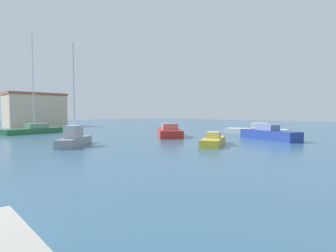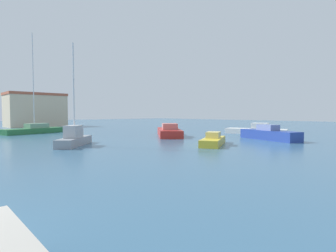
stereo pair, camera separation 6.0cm
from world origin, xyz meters
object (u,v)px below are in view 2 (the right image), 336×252
object	(u,v)px
motorboat_blue_distant_east	(269,134)
motorboat_yellow_far_right	(213,140)
sailboat_green_behind_lamppost	(35,129)
sailboat_grey_inner_mooring	(74,138)
motorboat_white_far_left	(257,130)
motorboat_red_distant_north	(169,132)

from	to	relation	value
motorboat_blue_distant_east	motorboat_yellow_far_right	world-z (taller)	motorboat_blue_distant_east
sailboat_green_behind_lamppost	motorboat_blue_distant_east	bearing A→B (deg)	-59.84
sailboat_grey_inner_mooring	motorboat_white_far_left	size ratio (longest dim) A/B	1.06
sailboat_green_behind_lamppost	motorboat_white_far_left	xyz separation A→B (m)	(20.59, -20.40, -0.06)
motorboat_white_far_left	motorboat_yellow_far_right	bearing A→B (deg)	-165.38
motorboat_white_far_left	motorboat_blue_distant_east	world-z (taller)	motorboat_blue_distant_east
sailboat_grey_inner_mooring	motorboat_red_distant_north	world-z (taller)	sailboat_grey_inner_mooring
motorboat_red_distant_north	motorboat_white_far_left	size ratio (longest dim) A/B	1.00
motorboat_yellow_far_right	sailboat_green_behind_lamppost	bearing A→B (deg)	106.05
motorboat_red_distant_north	motorboat_white_far_left	xyz separation A→B (m)	(10.33, -5.40, -0.04)
motorboat_white_far_left	motorboat_blue_distant_east	bearing A→B (deg)	-142.50
motorboat_red_distant_north	sailboat_grey_inner_mooring	bearing A→B (deg)	-172.62
motorboat_yellow_far_right	motorboat_red_distant_north	bearing A→B (deg)	69.45
motorboat_red_distant_north	motorboat_yellow_far_right	size ratio (longest dim) A/B	1.54
sailboat_grey_inner_mooring	motorboat_blue_distant_east	distance (m)	18.38
sailboat_green_behind_lamppost	motorboat_white_far_left	size ratio (longest dim) A/B	1.66
sailboat_green_behind_lamppost	motorboat_yellow_far_right	distance (m)	24.94
motorboat_red_distant_north	sailboat_green_behind_lamppost	xyz separation A→B (m)	(-10.26, 15.00, 0.02)
motorboat_red_distant_north	sailboat_green_behind_lamppost	bearing A→B (deg)	124.37
motorboat_white_far_left	sailboat_grey_inner_mooring	bearing A→B (deg)	170.25
sailboat_green_behind_lamppost	motorboat_blue_distant_east	size ratio (longest dim) A/B	1.96
motorboat_blue_distant_east	motorboat_red_distant_north	bearing A→B (deg)	113.14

